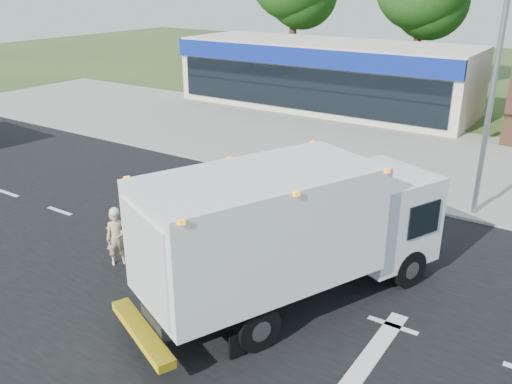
% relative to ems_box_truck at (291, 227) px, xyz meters
% --- Properties ---
extents(ground, '(120.00, 120.00, 0.00)m').
position_rel_ems_box_truck_xyz_m(ground, '(-0.49, 0.47, -2.07)').
color(ground, '#385123').
rests_on(ground, ground).
extents(road_asphalt, '(60.00, 14.00, 0.02)m').
position_rel_ems_box_truck_xyz_m(road_asphalt, '(-0.49, 0.47, -2.06)').
color(road_asphalt, black).
rests_on(road_asphalt, ground).
extents(sidewalk, '(60.00, 2.40, 0.12)m').
position_rel_ems_box_truck_xyz_m(sidewalk, '(-0.49, 8.67, -2.01)').
color(sidewalk, gray).
rests_on(sidewalk, ground).
extents(parking_apron, '(60.00, 9.00, 0.02)m').
position_rel_ems_box_truck_xyz_m(parking_apron, '(-0.49, 14.47, -2.06)').
color(parking_apron, gray).
rests_on(parking_apron, ground).
extents(lane_markings, '(55.20, 7.00, 0.01)m').
position_rel_ems_box_truck_xyz_m(lane_markings, '(0.87, -0.88, -2.05)').
color(lane_markings, silver).
rests_on(lane_markings, road_asphalt).
extents(ems_box_truck, '(5.49, 8.41, 3.58)m').
position_rel_ems_box_truck_xyz_m(ems_box_truck, '(0.00, 0.00, 0.00)').
color(ems_box_truck, black).
rests_on(ems_box_truck, ground).
extents(emergency_worker, '(0.66, 0.70, 1.72)m').
position_rel_ems_box_truck_xyz_m(emergency_worker, '(-4.99, -0.97, -1.22)').
color(emergency_worker, '#CCB688').
rests_on(emergency_worker, ground).
extents(retail_strip_mall, '(18.00, 6.20, 4.00)m').
position_rel_ems_box_truck_xyz_m(retail_strip_mall, '(-9.49, 20.40, -0.05)').
color(retail_strip_mall, beige).
rests_on(retail_strip_mall, ground).
extents(traffic_signal_pole, '(3.51, 0.25, 8.00)m').
position_rel_ems_box_truck_xyz_m(traffic_signal_pole, '(1.87, 8.07, 2.86)').
color(traffic_signal_pole, gray).
rests_on(traffic_signal_pole, ground).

